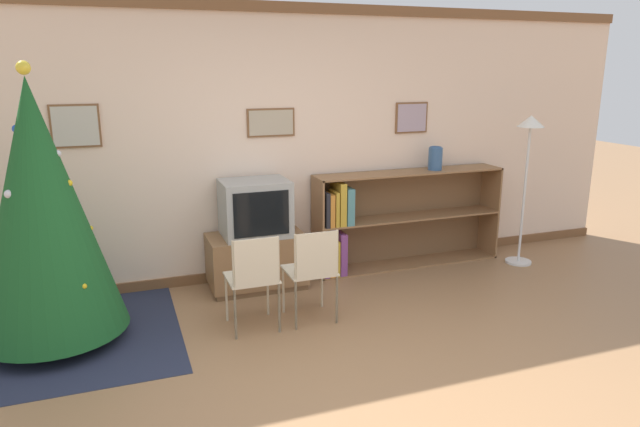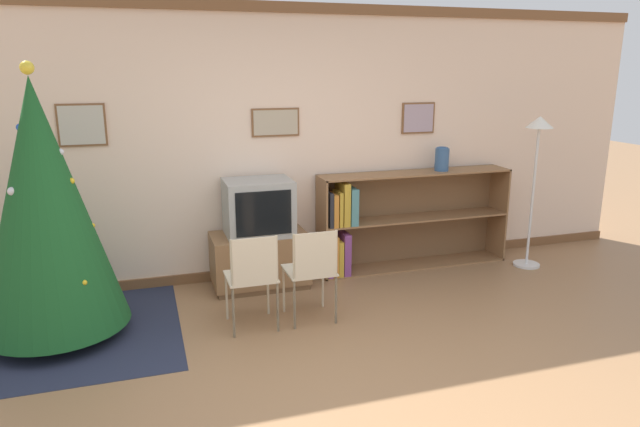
{
  "view_description": "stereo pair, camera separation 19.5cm",
  "coord_description": "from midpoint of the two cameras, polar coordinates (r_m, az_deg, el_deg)",
  "views": [
    {
      "loc": [
        -1.4,
        -2.95,
        2.11
      ],
      "look_at": [
        0.18,
        1.38,
        0.92
      ],
      "focal_mm": 32.0,
      "sensor_mm": 36.0,
      "label": 1
    },
    {
      "loc": [
        -1.22,
        -3.01,
        2.11
      ],
      "look_at": [
        0.18,
        1.38,
        0.92
      ],
      "focal_mm": 32.0,
      "sensor_mm": 36.0,
      "label": 2
    }
  ],
  "objects": [
    {
      "name": "television",
      "position": [
        5.47,
        -5.16,
        0.6
      ],
      "size": [
        0.63,
        0.49,
        0.54
      ],
      "color": "#9E9E99",
      "rests_on": "tv_console"
    },
    {
      "name": "standing_lamp",
      "position": [
        6.39,
        21.69,
        5.68
      ],
      "size": [
        0.28,
        0.28,
        1.62
      ],
      "color": "silver",
      "rests_on": "ground_plane"
    },
    {
      "name": "vase",
      "position": [
        6.21,
        12.98,
        5.36
      ],
      "size": [
        0.15,
        0.15,
        0.25
      ],
      "color": "#335684",
      "rests_on": "bookshelf"
    },
    {
      "name": "folding_chair_left",
      "position": [
        4.64,
        -5.55,
        -6.21
      ],
      "size": [
        0.4,
        0.4,
        0.82
      ],
      "color": "beige",
      "rests_on": "ground_plane"
    },
    {
      "name": "tv_console",
      "position": [
        5.62,
        -5.04,
        -4.66
      ],
      "size": [
        0.93,
        0.52,
        0.53
      ],
      "color": "brown",
      "rests_on": "ground_plane"
    },
    {
      "name": "christmas_tree",
      "position": [
        4.77,
        -24.82,
        0.63
      ],
      "size": [
        1.11,
        1.11,
        2.14
      ],
      "color": "maroon",
      "rests_on": "area_rug"
    },
    {
      "name": "area_rug",
      "position": [
        5.11,
        -23.53,
        -11.09
      ],
      "size": [
        1.88,
        1.75,
        0.01
      ],
      "color": "#23283D",
      "rests_on": "ground_plane"
    },
    {
      "name": "ground_plane",
      "position": [
        3.88,
        5.41,
        -18.51
      ],
      "size": [
        24.0,
        24.0,
        0.0
      ],
      "primitive_type": "plane",
      "color": "#936B47"
    },
    {
      "name": "bookshelf",
      "position": [
        6.08,
        7.4,
        -0.9
      ],
      "size": [
        2.1,
        0.36,
        1.03
      ],
      "color": "olive",
      "rests_on": "ground_plane"
    },
    {
      "name": "folding_chair_right",
      "position": [
        4.76,
        0.38,
        -5.59
      ],
      "size": [
        0.4,
        0.4,
        0.82
      ],
      "color": "beige",
      "rests_on": "ground_plane"
    },
    {
      "name": "wall_back",
      "position": [
        5.72,
        -4.29,
        6.86
      ],
      "size": [
        8.46,
        0.11,
        2.7
      ],
      "color": "beige",
      "rests_on": "ground_plane"
    }
  ]
}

